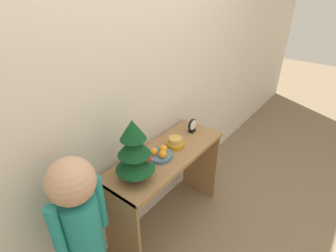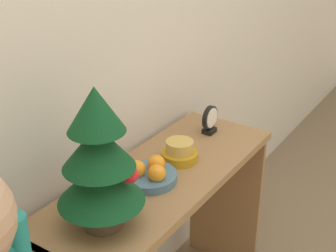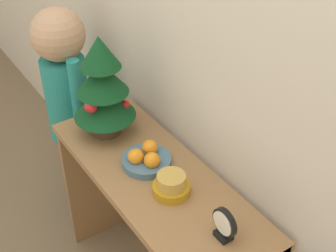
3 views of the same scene
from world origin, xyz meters
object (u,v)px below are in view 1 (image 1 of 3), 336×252
Objects in this scene: desk_clock at (192,126)px; child_figure at (80,219)px; mini_tree at (134,151)px; fruit_bowl at (160,154)px; singing_bowl at (175,143)px.

child_figure is (-1.12, -0.03, -0.05)m from desk_clock.
mini_tree is 0.33m from fruit_bowl.
child_figure is at bearing -178.34° from desk_clock.
child_figure is at bearing 179.28° from mini_tree.
fruit_bowl is 0.18m from singing_bowl.
child_figure is at bearing -179.13° from singing_bowl.
mini_tree reaches higher than child_figure.
mini_tree is 3.64× the size of desk_clock.
fruit_bowl is 0.69m from child_figure.
mini_tree is 0.47m from child_figure.
singing_bowl is at bearing 2.38° from mini_tree.
desk_clock is 1.13m from child_figure.
mini_tree is at bearing -176.92° from desk_clock.
mini_tree is 3.21× the size of singing_bowl.
desk_clock is at bearing 1.51° from fruit_bowl.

